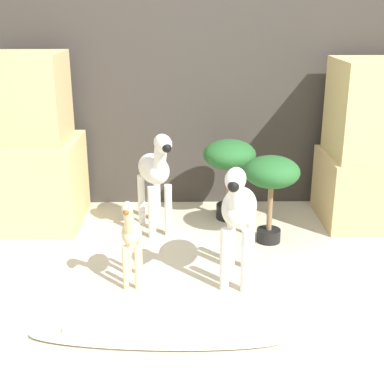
# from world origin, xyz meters

# --- Properties ---
(ground_plane) EXTENTS (14.00, 14.00, 0.00)m
(ground_plane) POSITION_xyz_m (0.00, 0.00, 0.00)
(ground_plane) COLOR beige
(wall_back) EXTENTS (6.40, 0.08, 2.20)m
(wall_back) POSITION_xyz_m (0.00, 1.60, 1.10)
(wall_back) COLOR #38332D
(wall_back) RESTS_ON ground_plane
(rock_pillar_left) EXTENTS (0.71, 0.64, 1.21)m
(rock_pillar_left) POSITION_xyz_m (-1.23, 1.16, 0.54)
(rock_pillar_left) COLOR #D1B775
(rock_pillar_left) RESTS_ON ground_plane
(rock_pillar_right) EXTENTS (0.71, 0.64, 1.17)m
(rock_pillar_right) POSITION_xyz_m (1.23, 1.16, 0.55)
(rock_pillar_right) COLOR tan
(rock_pillar_right) RESTS_ON ground_plane
(zebra_right) EXTENTS (0.27, 0.55, 0.74)m
(zebra_right) POSITION_xyz_m (0.17, 0.24, 0.44)
(zebra_right) COLOR silver
(zebra_right) RESTS_ON ground_plane
(zebra_left) EXTENTS (0.31, 0.54, 0.74)m
(zebra_left) POSITION_xyz_m (-0.33, 0.98, 0.44)
(zebra_left) COLOR silver
(zebra_left) RESTS_ON ground_plane
(giraffe_figurine) EXTENTS (0.11, 0.35, 0.55)m
(giraffe_figurine) POSITION_xyz_m (-0.43, 0.22, 0.31)
(giraffe_figurine) COLOR beige
(giraffe_figurine) RESTS_ON ground_plane
(potted_palm_front) EXTENTS (0.38, 0.38, 0.60)m
(potted_palm_front) POSITION_xyz_m (0.20, 1.21, 0.45)
(potted_palm_front) COLOR black
(potted_palm_front) RESTS_ON ground_plane
(potted_palm_back) EXTENTS (0.37, 0.37, 0.59)m
(potted_palm_back) POSITION_xyz_m (0.44, 0.79, 0.45)
(potted_palm_back) COLOR black
(potted_palm_back) RESTS_ON ground_plane
(surfboard) EXTENTS (1.24, 0.27, 0.08)m
(surfboard) POSITION_xyz_m (-0.27, -0.32, 0.02)
(surfboard) COLOR silver
(surfboard) RESTS_ON ground_plane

